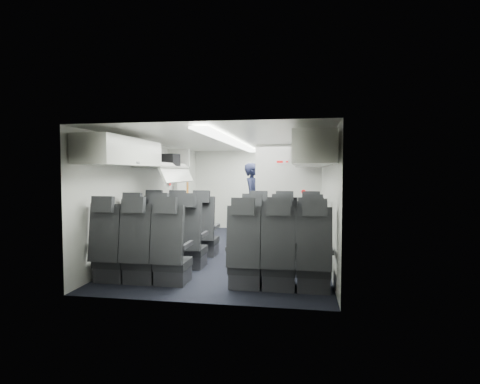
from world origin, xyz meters
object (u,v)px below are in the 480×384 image
(seat_row_rear, at_px, (207,257))
(boarding_door, at_px, (182,197))
(galley_unit, at_px, (290,195))
(carry_on_bag, at_px, (168,160))
(flight_attendant, at_px, (253,200))
(seat_row_mid, at_px, (221,244))
(seat_row_front, at_px, (232,235))

(seat_row_rear, bearing_deg, boarding_door, 112.87)
(galley_unit, xyz_separation_m, carry_on_bag, (-2.33, -2.80, 0.85))
(seat_row_rear, bearing_deg, flight_attendant, 88.62)
(seat_row_rear, xyz_separation_m, flight_attendant, (0.10, 4.10, 0.49))
(flight_attendant, bearing_deg, seat_row_mid, -173.38)
(seat_row_mid, height_order, galley_unit, galley_unit)
(flight_attendant, bearing_deg, seat_row_front, -174.07)
(seat_row_front, bearing_deg, galley_unit, 73.72)
(seat_row_mid, height_order, carry_on_bag, carry_on_bag)
(galley_unit, relative_size, flight_attendant, 1.06)
(galley_unit, distance_m, carry_on_bag, 3.74)
(flight_attendant, bearing_deg, boarding_door, 105.41)
(carry_on_bag, bearing_deg, seat_row_mid, -32.65)
(boarding_door, distance_m, flight_attendant, 1.75)
(seat_row_rear, distance_m, carry_on_bag, 2.99)
(boarding_door, height_order, carry_on_bag, carry_on_bag)
(flight_attendant, height_order, carry_on_bag, carry_on_bag)
(boarding_door, bearing_deg, flight_attendant, 7.03)
(seat_row_mid, xyz_separation_m, boarding_door, (-1.64, 2.99, 0.55))
(seat_row_front, height_order, flight_attendant, flight_attendant)
(seat_row_mid, height_order, seat_row_rear, same)
(boarding_door, xyz_separation_m, carry_on_bag, (0.25, -1.63, 0.84))
(seat_row_mid, height_order, flight_attendant, flight_attendant)
(seat_row_front, distance_m, seat_row_rear, 1.80)
(seat_row_front, distance_m, seat_row_mid, 0.90)
(flight_attendant, distance_m, carry_on_bag, 2.54)
(boarding_door, relative_size, carry_on_bag, 4.49)
(seat_row_rear, xyz_separation_m, boarding_door, (-1.64, 3.89, 0.55))
(seat_row_front, relative_size, seat_row_rear, 1.00)
(carry_on_bag, bearing_deg, seat_row_rear, -46.74)
(seat_row_rear, distance_m, boarding_door, 4.25)
(boarding_door, bearing_deg, seat_row_rear, -67.13)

